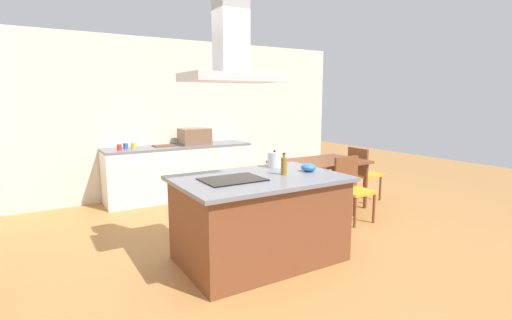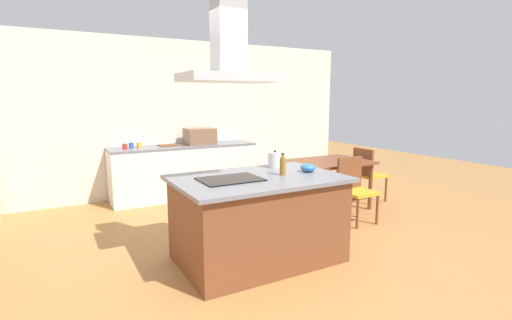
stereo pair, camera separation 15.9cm
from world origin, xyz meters
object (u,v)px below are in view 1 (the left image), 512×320
(coffee_mug_red, at_px, (119,147))
(dining_table, at_px, (320,166))
(coffee_mug_blue, at_px, (126,146))
(tea_kettle, at_px, (275,160))
(chair_at_right_end, at_px, (362,170))
(countertop_microwave, at_px, (195,137))
(olive_oil_bottle, at_px, (284,166))
(coffee_mug_yellow, at_px, (134,146))
(cooktop, at_px, (232,179))
(mixing_bowl, at_px, (308,167))
(cutting_board, at_px, (164,146))
(chair_facing_island, at_px, (351,185))
(range_hood, at_px, (231,55))

(coffee_mug_red, distance_m, dining_table, 3.12)
(coffee_mug_blue, xyz_separation_m, dining_table, (2.48, -1.81, -0.28))
(tea_kettle, height_order, chair_at_right_end, tea_kettle)
(countertop_microwave, bearing_deg, olive_oil_bottle, -93.63)
(coffee_mug_red, relative_size, coffee_mug_yellow, 1.00)
(cooktop, height_order, coffee_mug_yellow, coffee_mug_yellow)
(mixing_bowl, distance_m, countertop_microwave, 2.93)
(mixing_bowl, distance_m, coffee_mug_yellow, 3.19)
(coffee_mug_red, height_order, chair_at_right_end, coffee_mug_red)
(coffee_mug_red, relative_size, dining_table, 0.06)
(cooktop, height_order, tea_kettle, tea_kettle)
(tea_kettle, relative_size, cutting_board, 0.64)
(cooktop, relative_size, chair_at_right_end, 0.67)
(chair_facing_island, xyz_separation_m, chair_at_right_end, (0.92, 0.67, 0.00))
(cooktop, relative_size, coffee_mug_blue, 6.67)
(coffee_mug_yellow, distance_m, chair_at_right_end, 3.76)
(mixing_bowl, height_order, chair_facing_island, mixing_bowl)
(chair_at_right_end, xyz_separation_m, range_hood, (-3.01, -1.12, 1.59))
(tea_kettle, distance_m, chair_facing_island, 1.43)
(coffee_mug_blue, bearing_deg, coffee_mug_yellow, -5.01)
(countertop_microwave, bearing_deg, coffee_mug_red, -177.66)
(olive_oil_bottle, distance_m, chair_at_right_end, 2.74)
(dining_table, distance_m, chair_at_right_end, 0.93)
(dining_table, bearing_deg, cutting_board, 135.83)
(dining_table, distance_m, chair_facing_island, 0.68)
(mixing_bowl, height_order, chair_at_right_end, mixing_bowl)
(cutting_board, distance_m, dining_table, 2.61)
(mixing_bowl, xyz_separation_m, coffee_mug_yellow, (-1.18, 2.96, -0.00))
(coffee_mug_yellow, bearing_deg, mixing_bowl, -68.22)
(cooktop, xyz_separation_m, coffee_mug_yellow, (-0.26, 2.92, 0.04))
(tea_kettle, bearing_deg, range_hood, -153.74)
(dining_table, bearing_deg, mixing_bowl, -135.33)
(cooktop, height_order, coffee_mug_red, coffee_mug_red)
(range_hood, bearing_deg, coffee_mug_red, 100.06)
(countertop_microwave, xyz_separation_m, chair_at_right_end, (2.24, -1.76, -0.53))
(countertop_microwave, relative_size, coffee_mug_blue, 5.56)
(tea_kettle, xyz_separation_m, dining_table, (1.35, 0.75, -0.32))
(olive_oil_bottle, xyz_separation_m, dining_table, (1.51, 1.17, -0.33))
(olive_oil_bottle, xyz_separation_m, range_hood, (-0.58, 0.05, 1.10))
(coffee_mug_red, relative_size, cutting_board, 0.26)
(mixing_bowl, bearing_deg, countertop_microwave, 92.94)
(tea_kettle, height_order, mixing_bowl, tea_kettle)
(chair_at_right_end, distance_m, range_hood, 3.59)
(mixing_bowl, xyz_separation_m, range_hood, (-0.92, 0.04, 1.16))
(coffee_mug_blue, xyz_separation_m, cutting_board, (0.62, 0.00, -0.04))
(cooktop, height_order, chair_at_right_end, cooktop)
(countertop_microwave, relative_size, chair_at_right_end, 0.56)
(mixing_bowl, xyz_separation_m, cutting_board, (-0.68, 2.97, -0.04))
(cutting_board, height_order, chair_at_right_end, cutting_board)
(countertop_microwave, bearing_deg, mixing_bowl, -87.06)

